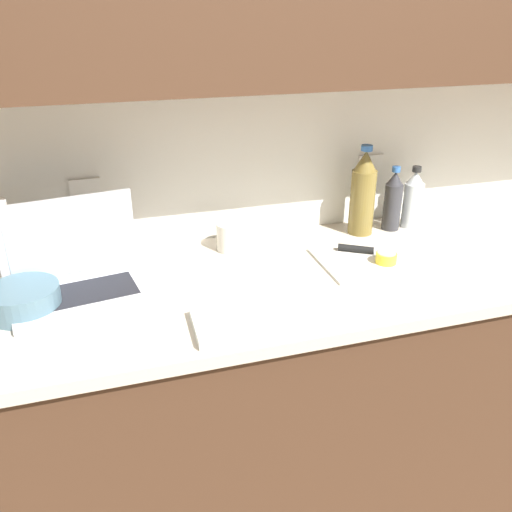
{
  "coord_description": "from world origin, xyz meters",
  "views": [
    {
      "loc": [
        -0.72,
        -1.31,
        1.63
      ],
      "look_at": [
        -0.32,
        -0.01,
        0.99
      ],
      "focal_mm": 38.0,
      "sensor_mm": 36.0,
      "label": 1
    }
  ],
  "objects": [
    {
      "name": "ground_plane",
      "position": [
        0.0,
        0.0,
        0.0
      ],
      "size": [
        12.0,
        12.0,
        0.0
      ],
      "primitive_type": "plane",
      "color": "#847056",
      "rests_on": "ground"
    },
    {
      "name": "wall_back",
      "position": [
        -0.0,
        0.26,
        1.56
      ],
      "size": [
        5.2,
        0.38,
        2.6
      ],
      "color": "white",
      "rests_on": "ground_plane"
    },
    {
      "name": "counter_unit",
      "position": [
        0.02,
        0.0,
        0.47
      ],
      "size": [
        2.3,
        0.66,
        0.91
      ],
      "color": "#472D1E",
      "rests_on": "ground_plane"
    },
    {
      "name": "laptop",
      "position": [
        -0.8,
        0.07,
        0.97
      ],
      "size": [
        0.39,
        0.29,
        0.25
      ],
      "rotation": [
        0.0,
        0.0,
        0.15
      ],
      "color": "silver",
      "rests_on": "counter_unit"
    },
    {
      "name": "cutting_board",
      "position": [
        0.09,
        0.02,
        0.92
      ],
      "size": [
        0.4,
        0.24,
        0.01
      ],
      "primitive_type": "cube",
      "color": "silver",
      "rests_on": "counter_unit"
    },
    {
      "name": "knife",
      "position": [
        0.05,
        0.05,
        0.93
      ],
      "size": [
        0.23,
        0.16,
        0.02
      ],
      "rotation": [
        0.0,
        0.0,
        -0.56
      ],
      "color": "silver",
      "rests_on": "cutting_board"
    },
    {
      "name": "lemon_half_cut",
      "position": [
        0.08,
        -0.03,
        0.94
      ],
      "size": [
        0.06,
        0.06,
        0.03
      ],
      "color": "yellow",
      "rests_on": "cutting_board"
    },
    {
      "name": "bottle_green_soda",
      "position": [
        0.32,
        0.23,
        1.01
      ],
      "size": [
        0.07,
        0.07,
        0.22
      ],
      "color": "silver",
      "rests_on": "counter_unit"
    },
    {
      "name": "bottle_oil_tall",
      "position": [
        0.24,
        0.23,
        1.01
      ],
      "size": [
        0.06,
        0.06,
        0.22
      ],
      "color": "#333338",
      "rests_on": "counter_unit"
    },
    {
      "name": "bottle_water_clear",
      "position": [
        0.12,
        0.23,
        1.05
      ],
      "size": [
        0.08,
        0.08,
        0.3
      ],
      "color": "olive",
      "rests_on": "counter_unit"
    },
    {
      "name": "measuring_cup",
      "position": [
        -0.33,
        0.22,
        0.96
      ],
      "size": [
        0.12,
        0.1,
        0.09
      ],
      "color": "silver",
      "rests_on": "counter_unit"
    },
    {
      "name": "bowl_white",
      "position": [
        -0.93,
        -0.0,
        0.95
      ],
      "size": [
        0.18,
        0.18,
        0.07
      ],
      "color": "slate",
      "rests_on": "counter_unit"
    },
    {
      "name": "dish_towel",
      "position": [
        -0.43,
        -0.23,
        0.93
      ],
      "size": [
        0.23,
        0.17,
        0.02
      ],
      "primitive_type": "cube",
      "rotation": [
        0.0,
        0.0,
        -0.04
      ],
      "color": "silver",
      "rests_on": "counter_unit"
    }
  ]
}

